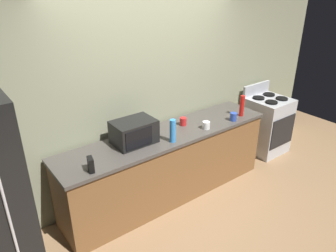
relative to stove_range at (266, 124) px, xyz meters
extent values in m
plane|color=#93704C|center=(-2.00, -0.40, -0.46)|extent=(8.00, 8.00, 0.00)
cube|color=gray|center=(-2.00, 0.41, 0.89)|extent=(6.40, 0.10, 2.70)
cube|color=brown|center=(-2.00, 0.00, -0.03)|extent=(2.80, 0.60, 0.86)
cube|color=#47423D|center=(-2.00, 0.00, 0.42)|extent=(2.84, 0.64, 0.04)
cylinder|color=silver|center=(-3.91, -0.37, 0.54)|extent=(0.02, 0.02, 1.10)
cube|color=#B7BABF|center=(0.00, 0.00, -0.01)|extent=(0.60, 0.60, 0.90)
cube|color=black|center=(0.00, -0.30, -0.01)|extent=(0.55, 0.02, 0.48)
cube|color=#B7BABF|center=(0.00, 0.28, 0.53)|extent=(0.60, 0.04, 0.18)
cylinder|color=black|center=(-0.13, -0.12, 0.45)|extent=(0.18, 0.18, 0.02)
cylinder|color=black|center=(0.13, -0.12, 0.45)|extent=(0.18, 0.18, 0.02)
cylinder|color=black|center=(-0.13, 0.12, 0.45)|extent=(0.18, 0.18, 0.02)
cylinder|color=black|center=(0.13, 0.12, 0.45)|extent=(0.18, 0.18, 0.02)
cube|color=black|center=(-2.45, 0.05, 0.57)|extent=(0.48, 0.34, 0.27)
cube|color=black|center=(-2.49, -0.12, 0.57)|extent=(0.34, 0.01, 0.21)
cube|color=black|center=(-3.10, -0.21, 0.51)|extent=(0.07, 0.12, 0.15)
cylinder|color=#338CE5|center=(-2.09, -0.20, 0.58)|extent=(0.07, 0.07, 0.28)
cylinder|color=red|center=(-0.87, -0.17, 0.58)|extent=(0.06, 0.06, 0.29)
cylinder|color=red|center=(-1.70, 0.08, 0.49)|extent=(0.09, 0.09, 0.10)
cylinder|color=white|center=(-1.54, -0.18, 0.49)|extent=(0.09, 0.09, 0.09)
cylinder|color=#2D4CB2|center=(-1.08, -0.21, 0.49)|extent=(0.09, 0.09, 0.11)
camera|label=1|loc=(-4.12, -2.79, 2.18)|focal=34.38mm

